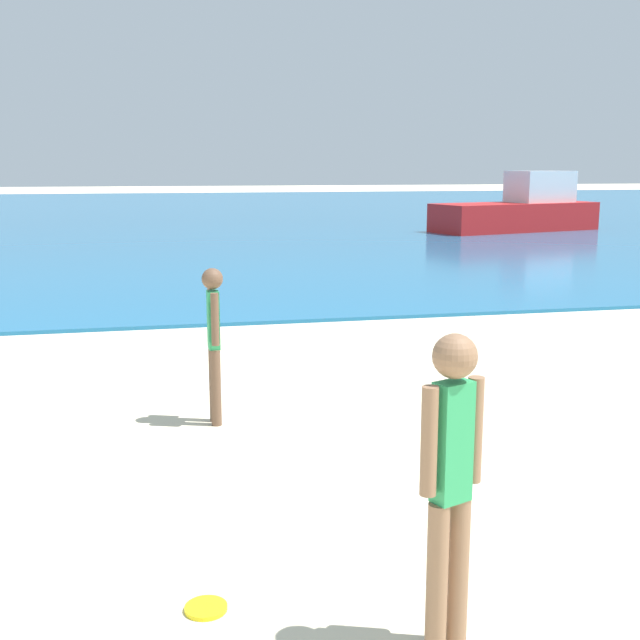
# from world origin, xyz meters

# --- Properties ---
(water) EXTENTS (160.00, 60.00, 0.06)m
(water) POSITION_xyz_m (0.00, 44.04, 0.03)
(water) COLOR #1E6B9E
(water) RESTS_ON ground
(person_standing) EXTENTS (0.36, 0.22, 1.65)m
(person_standing) POSITION_xyz_m (-0.28, 5.53, 0.94)
(person_standing) COLOR #936B4C
(person_standing) RESTS_ON ground
(frisbee) EXTENTS (0.24, 0.24, 0.03)m
(frisbee) POSITION_xyz_m (-1.45, 6.15, 0.01)
(frisbee) COLOR yellow
(frisbee) RESTS_ON ground
(person_distant) EXTENTS (0.20, 0.34, 1.49)m
(person_distant) POSITION_xyz_m (-1.11, 9.42, 0.85)
(person_distant) COLOR brown
(person_distant) RESTS_ON ground
(boat_near) EXTENTS (6.70, 3.61, 2.17)m
(boat_near) POSITION_xyz_m (11.86, 29.30, 0.81)
(boat_near) COLOR red
(boat_near) RESTS_ON water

